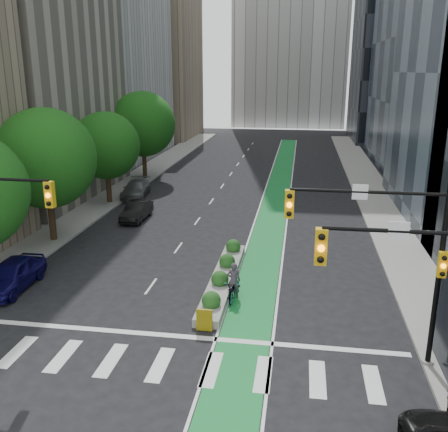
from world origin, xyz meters
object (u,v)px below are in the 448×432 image
(median_planter, at_px, (223,276))
(cyclist, at_px, (234,280))
(parked_car_left_far, at_px, (136,189))
(parked_car_left_near, at_px, (12,275))
(parked_car_left_mid, at_px, (137,211))
(bicycle, at_px, (233,289))

(median_planter, height_order, cyclist, cyclist)
(cyclist, bearing_deg, parked_car_left_far, -66.88)
(median_planter, relative_size, parked_car_left_near, 2.19)
(parked_car_left_mid, distance_m, parked_car_left_far, 7.28)
(parked_car_left_near, bearing_deg, median_planter, 11.30)
(bicycle, height_order, parked_car_left_near, parked_car_left_near)
(cyclist, bearing_deg, bicycle, 82.26)
(parked_car_left_near, xyz_separation_m, parked_car_left_mid, (2.36, 13.08, -0.11))
(cyclist, xyz_separation_m, parked_car_left_near, (-11.50, -0.72, -0.13))
(bicycle, bearing_deg, parked_car_left_mid, 127.03)
(parked_car_left_mid, bearing_deg, parked_car_left_near, -100.29)
(parked_car_left_mid, bearing_deg, parked_car_left_far, 108.89)
(median_planter, bearing_deg, bicycle, -66.65)
(median_planter, xyz_separation_m, parked_car_left_near, (-10.70, -2.43, 0.43))
(cyclist, relative_size, parked_car_left_mid, 0.45)
(bicycle, distance_m, parked_car_left_far, 22.55)
(median_planter, distance_m, cyclist, 1.96)
(median_planter, distance_m, bicycle, 2.03)
(cyclist, height_order, parked_car_left_near, cyclist)
(cyclist, distance_m, parked_car_left_mid, 15.37)
(parked_car_left_far, bearing_deg, parked_car_left_near, -97.06)
(bicycle, relative_size, parked_car_left_mid, 0.50)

